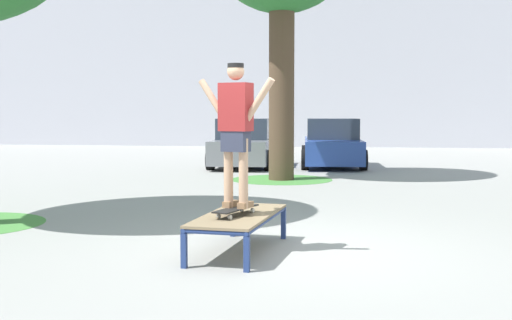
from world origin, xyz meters
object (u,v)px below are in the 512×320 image
at_px(skate_box, 239,218).
at_px(skateboard, 236,209).
at_px(skater, 236,125).
at_px(car_grey, 245,144).
at_px(car_blue, 332,144).

distance_m(skate_box, skateboard, 0.17).
xyz_separation_m(skateboard, skater, (0.00, 0.00, 0.99)).
bearing_deg(car_grey, skate_box, -81.47).
relative_size(skateboard, car_grey, 0.19).
distance_m(skateboard, car_grey, 12.52).
height_order(skateboard, skater, skater).
bearing_deg(car_grey, skater, -81.62).
relative_size(skate_box, car_blue, 0.46).
distance_m(skateboard, skater, 0.99).
distance_m(skater, car_grey, 12.55).
distance_m(skate_box, car_grey, 12.41).
bearing_deg(car_blue, skate_box, -93.93).
distance_m(skate_box, skater, 1.12).
bearing_deg(skateboard, car_blue, 86.04).
bearing_deg(car_grey, car_blue, 8.80).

